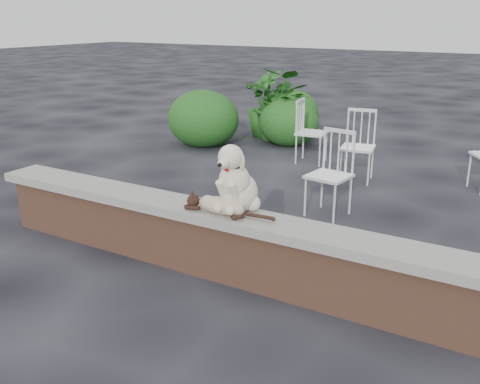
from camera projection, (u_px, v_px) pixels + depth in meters
The scene contains 11 objects.
ground at pixel (284, 291), 4.34m from camera, with size 60.00×60.00×0.00m, color black.
brick_wall at pixel (284, 263), 4.26m from camera, with size 6.00×0.30×0.50m, color brown.
capstone at pixel (285, 229), 4.17m from camera, with size 6.20×0.40×0.08m, color slate.
dog at pixel (239, 176), 4.37m from camera, with size 0.39×0.51×0.59m, color beige, non-canonical shape.
cat at pixel (221, 205), 4.36m from camera, with size 0.94×0.23×0.16m, color tan, non-canonical shape.
chair_b at pixel (329, 175), 5.84m from camera, with size 0.56×0.56×0.94m, color white, non-canonical shape.
chair_a at pixel (358, 146), 7.08m from camera, with size 0.56×0.56×0.94m, color white, non-canonical shape.
chair_e at pixel (312, 132), 7.95m from camera, with size 0.56×0.56×0.94m, color white, non-canonical shape.
potted_plant_a at pixel (280, 104), 9.36m from camera, with size 1.15×1.00×1.28m, color #1B4313.
potted_plant_b at pixel (266, 104), 9.61m from camera, with size 0.67×0.67×1.20m, color #1B4313.
shrubbery at pixel (253, 118), 9.35m from camera, with size 2.37×2.55×0.98m.
Camera 1 is at (1.66, -3.50, 2.13)m, focal length 40.19 mm.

